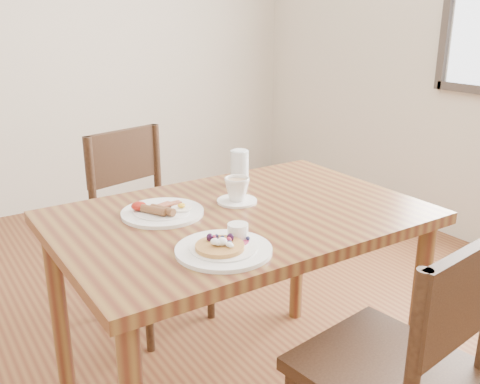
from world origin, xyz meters
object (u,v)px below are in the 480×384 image
Objects in this scene: dining_table at (240,239)px; chair_far at (145,218)px; teacup_saucer at (237,191)px; water_glass at (240,167)px; chair_near at (404,365)px; pancake_plate at (225,247)px; breakfast_plate at (161,211)px.

chair_far is at bearing 92.62° from dining_table.
chair_far reaches higher than teacup_saucer.
teacup_saucer is at bearing 62.77° from dining_table.
water_glass is (0.12, 0.17, 0.03)m from teacup_saucer.
chair_near is 6.70× the size of water_glass.
pancake_plate is at bearing -127.11° from water_glass.
chair_near is 0.78m from teacup_saucer.
water_glass is at bearing 19.22° from breakfast_plate.
teacup_saucer is at bearing -125.65° from water_glass.
teacup_saucer is at bearing 87.51° from chair_near.
water_glass reaches higher than chair_far.
dining_table is 0.33m from pancake_plate.
dining_table is 0.17m from teacup_saucer.
chair_near is (0.11, -0.63, -0.16)m from dining_table.
chair_far is 0.70m from breakfast_plate.
breakfast_plate is (-0.02, 0.35, -0.00)m from pancake_plate.
chair_near is at bearing -51.60° from pancake_plate.
teacup_saucer is (0.05, 0.09, 0.14)m from dining_table.
water_glass is (0.06, 0.89, 0.32)m from chair_near.
dining_table is at bearing -27.85° from breakfast_plate.
dining_table is 8.57× the size of teacup_saucer.
dining_table is at bearing -122.96° from water_glass.
breakfast_plate is at bearing -160.78° from water_glass.
chair_near and chair_far have the same top height.
water_glass reaches higher than chair_near.
breakfast_plate is 0.28m from teacup_saucer.
chair_near is 1.00× the size of chair_far.
chair_far is 1.02m from pancake_plate.
teacup_saucer is at bearing 52.13° from pancake_plate.
breakfast_plate is (-0.34, 0.75, 0.27)m from chair_near.
water_glass is at bearing 52.89° from pancake_plate.
dining_table is 1.36× the size of chair_near.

